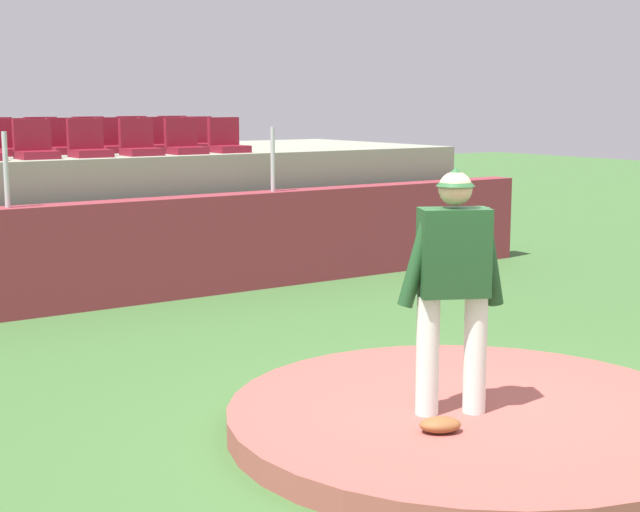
% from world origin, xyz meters
% --- Properties ---
extents(ground_plane, '(60.00, 60.00, 0.00)m').
position_xyz_m(ground_plane, '(0.00, 0.00, 0.00)').
color(ground_plane, '#3E6831').
extents(pitchers_mound, '(3.79, 3.79, 0.19)m').
position_xyz_m(pitchers_mound, '(0.00, 0.00, 0.10)').
color(pitchers_mound, '#9F4F46').
rests_on(pitchers_mound, ground_plane).
extents(pitcher, '(0.77, 0.48, 1.85)m').
position_xyz_m(pitcher, '(-0.24, -0.01, 1.27)').
color(pitcher, white).
rests_on(pitcher, pitchers_mound).
extents(baseball, '(0.07, 0.07, 0.07)m').
position_xyz_m(baseball, '(0.27, 0.92, 0.23)').
color(baseball, white).
rests_on(baseball, pitchers_mound).
extents(fielding_glove, '(0.36, 0.31, 0.11)m').
position_xyz_m(fielding_glove, '(-0.59, -0.29, 0.25)').
color(fielding_glove, brown).
rests_on(fielding_glove, pitchers_mound).
extents(brick_barrier, '(12.54, 0.40, 1.31)m').
position_xyz_m(brick_barrier, '(0.00, 5.96, 0.65)').
color(brick_barrier, maroon).
rests_on(brick_barrier, ground_plane).
extents(fence_post_left, '(0.06, 0.06, 0.88)m').
position_xyz_m(fence_post_left, '(-1.74, 5.96, 1.74)').
color(fence_post_left, silver).
rests_on(fence_post_left, brick_barrier).
extents(fence_post_right, '(0.06, 0.06, 0.88)m').
position_xyz_m(fence_post_right, '(1.87, 5.96, 1.74)').
color(fence_post_right, silver).
rests_on(fence_post_right, brick_barrier).
extents(bleacher_platform, '(11.27, 3.98, 1.80)m').
position_xyz_m(bleacher_platform, '(0.00, 8.43, 0.90)').
color(bleacher_platform, gray).
rests_on(bleacher_platform, ground_plane).
extents(stadium_chair_1, '(0.48, 0.44, 0.50)m').
position_xyz_m(stadium_chair_1, '(-1.06, 7.00, 1.95)').
color(stadium_chair_1, maroon).
rests_on(stadium_chair_1, bleacher_platform).
extents(stadium_chair_2, '(0.48, 0.44, 0.50)m').
position_xyz_m(stadium_chair_2, '(-0.35, 6.99, 1.95)').
color(stadium_chair_2, maroon).
rests_on(stadium_chair_2, bleacher_platform).
extents(stadium_chair_3, '(0.48, 0.44, 0.50)m').
position_xyz_m(stadium_chair_3, '(0.36, 6.96, 1.95)').
color(stadium_chair_3, maroon).
rests_on(stadium_chair_3, bleacher_platform).
extents(stadium_chair_4, '(0.48, 0.44, 0.50)m').
position_xyz_m(stadium_chair_4, '(1.03, 6.96, 1.95)').
color(stadium_chair_4, maroon).
rests_on(stadium_chair_4, bleacher_platform).
extents(stadium_chair_5, '(0.48, 0.44, 0.50)m').
position_xyz_m(stadium_chair_5, '(1.72, 6.98, 1.95)').
color(stadium_chair_5, maroon).
rests_on(stadium_chair_5, bleacher_platform).
extents(stadium_chair_7, '(0.48, 0.44, 0.50)m').
position_xyz_m(stadium_chair_7, '(-1.03, 7.88, 1.95)').
color(stadium_chair_7, maroon).
rests_on(stadium_chair_7, bleacher_platform).
extents(stadium_chair_8, '(0.48, 0.44, 0.50)m').
position_xyz_m(stadium_chair_8, '(-0.34, 7.88, 1.95)').
color(stadium_chair_8, maroon).
rests_on(stadium_chair_8, bleacher_platform).
extents(stadium_chair_9, '(0.48, 0.44, 0.50)m').
position_xyz_m(stadium_chair_9, '(0.36, 7.84, 1.95)').
color(stadium_chair_9, maroon).
rests_on(stadium_chair_9, bleacher_platform).
extents(stadium_chair_10, '(0.48, 0.44, 0.50)m').
position_xyz_m(stadium_chair_10, '(1.03, 7.86, 1.95)').
color(stadium_chair_10, maroon).
rests_on(stadium_chair_10, bleacher_platform).
extents(stadium_chair_11, '(0.48, 0.44, 0.50)m').
position_xyz_m(stadium_chair_11, '(1.75, 7.88, 1.95)').
color(stadium_chair_11, maroon).
rests_on(stadium_chair_11, bleacher_platform).
extents(stadium_chair_14, '(0.48, 0.44, 0.50)m').
position_xyz_m(stadium_chair_14, '(-0.37, 8.76, 1.95)').
color(stadium_chair_14, maroon).
rests_on(stadium_chair_14, bleacher_platform).
extents(stadium_chair_15, '(0.48, 0.44, 0.50)m').
position_xyz_m(stadium_chair_15, '(0.36, 8.75, 1.95)').
color(stadium_chair_15, maroon).
rests_on(stadium_chair_15, bleacher_platform).
extents(stadium_chair_16, '(0.48, 0.44, 0.50)m').
position_xyz_m(stadium_chair_16, '(1.08, 8.78, 1.95)').
color(stadium_chair_16, maroon).
rests_on(stadium_chair_16, bleacher_platform).
extents(stadium_chair_17, '(0.48, 0.44, 0.50)m').
position_xyz_m(stadium_chair_17, '(1.76, 8.76, 1.95)').
color(stadium_chair_17, maroon).
rests_on(stadium_chair_17, bleacher_platform).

